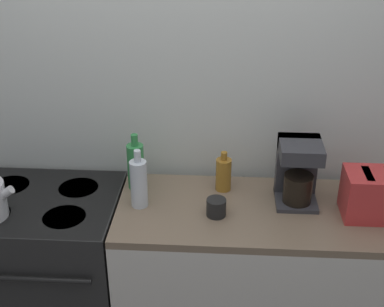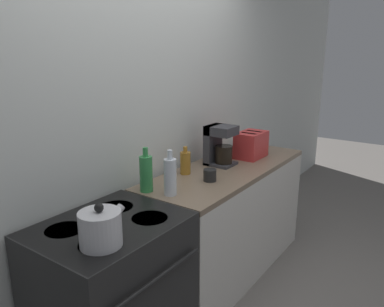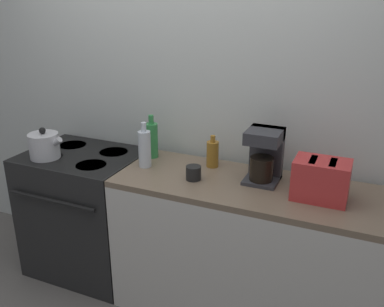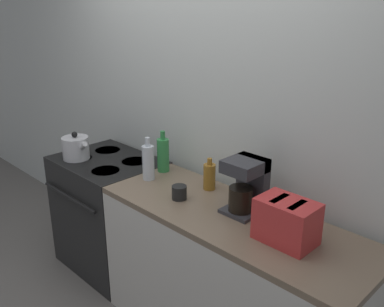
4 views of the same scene
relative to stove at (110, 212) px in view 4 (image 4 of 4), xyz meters
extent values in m
cube|color=silver|center=(0.63, 0.36, 0.85)|extent=(8.00, 0.05, 2.60)
cube|color=black|center=(0.00, 0.00, -0.01)|extent=(0.77, 0.61, 0.88)
cube|color=black|center=(0.00, 0.00, 0.42)|extent=(0.76, 0.59, 0.02)
cylinder|color=black|center=(-0.17, -0.13, 0.42)|extent=(0.19, 0.19, 0.01)
cylinder|color=black|center=(0.17, -0.13, 0.42)|extent=(0.19, 0.19, 0.01)
cylinder|color=black|center=(-0.17, 0.13, 0.42)|extent=(0.19, 0.19, 0.01)
cylinder|color=black|center=(0.17, 0.13, 0.42)|extent=(0.19, 0.19, 0.01)
cylinder|color=black|center=(0.00, -0.33, 0.24)|extent=(0.66, 0.02, 0.02)
cube|color=silver|center=(1.21, -0.01, -0.03)|extent=(1.62, 0.59, 0.85)
cube|color=#7A6651|center=(1.21, -0.01, 0.41)|extent=(1.62, 0.59, 0.04)
cylinder|color=silver|center=(-0.17, -0.14, 0.51)|extent=(0.19, 0.19, 0.16)
sphere|color=black|center=(-0.17, -0.14, 0.62)|extent=(0.04, 0.04, 0.04)
cylinder|color=silver|center=(-0.08, -0.14, 0.55)|extent=(0.11, 0.04, 0.09)
cube|color=red|center=(1.56, -0.03, 0.54)|extent=(0.28, 0.19, 0.21)
cube|color=black|center=(1.51, -0.03, 0.64)|extent=(0.03, 0.13, 0.01)
cube|color=black|center=(1.61, -0.03, 0.64)|extent=(0.03, 0.13, 0.01)
cube|color=#333338|center=(1.22, 0.07, 0.44)|extent=(0.19, 0.21, 0.02)
cube|color=#333338|center=(1.22, 0.14, 0.58)|extent=(0.19, 0.06, 0.31)
cube|color=#333338|center=(1.22, 0.07, 0.70)|extent=(0.19, 0.21, 0.07)
cylinder|color=black|center=(1.22, 0.04, 0.52)|extent=(0.13, 0.13, 0.14)
cylinder|color=silver|center=(0.50, -0.01, 0.54)|extent=(0.08, 0.08, 0.23)
cylinder|color=silver|center=(0.50, -0.01, 0.69)|extent=(0.03, 0.03, 0.06)
cylinder|color=#9E6B23|center=(0.88, 0.16, 0.51)|extent=(0.08, 0.08, 0.16)
cylinder|color=#9E6B23|center=(0.88, 0.16, 0.61)|extent=(0.03, 0.03, 0.04)
cylinder|color=#338C47|center=(0.46, 0.15, 0.54)|extent=(0.08, 0.08, 0.23)
cylinder|color=#338C47|center=(0.46, 0.15, 0.69)|extent=(0.03, 0.03, 0.06)
cylinder|color=black|center=(0.85, -0.07, 0.47)|extent=(0.09, 0.09, 0.08)
camera|label=1|loc=(0.87, -2.08, 1.79)|focal=50.00mm
camera|label=2|loc=(-1.19, -1.37, 1.28)|focal=35.00mm
camera|label=3|loc=(1.76, -2.15, 1.46)|focal=40.00mm
camera|label=4|loc=(2.52, -1.63, 1.54)|focal=40.00mm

